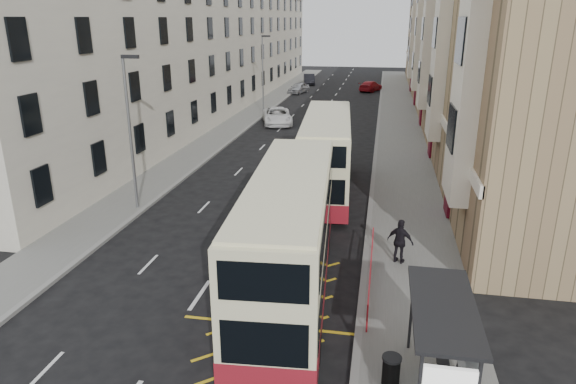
% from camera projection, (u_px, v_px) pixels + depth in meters
% --- Properties ---
extents(ground, '(200.00, 200.00, 0.00)m').
position_uv_depth(ground, '(155.00, 361.00, 15.51)').
color(ground, black).
rests_on(ground, ground).
extents(pavement_right, '(4.00, 120.00, 0.15)m').
position_uv_depth(pavement_right, '(401.00, 144.00, 42.03)').
color(pavement_right, slate).
rests_on(pavement_right, ground).
extents(pavement_left, '(3.00, 120.00, 0.15)m').
position_uv_depth(pavement_left, '(220.00, 136.00, 44.71)').
color(pavement_left, slate).
rests_on(pavement_left, ground).
extents(kerb_right, '(0.25, 120.00, 0.15)m').
position_uv_depth(kerb_right, '(376.00, 143.00, 42.38)').
color(kerb_right, gray).
rests_on(kerb_right, ground).
extents(kerb_left, '(0.25, 120.00, 0.15)m').
position_uv_depth(kerb_left, '(236.00, 137.00, 44.45)').
color(kerb_left, gray).
rests_on(kerb_left, ground).
extents(road_markings, '(10.00, 110.00, 0.01)m').
position_uv_depth(road_markings, '(325.00, 111.00, 57.40)').
color(road_markings, silver).
rests_on(road_markings, ground).
extents(terrace_right, '(10.75, 79.00, 15.25)m').
position_uv_depth(terrace_right, '(471.00, 42.00, 52.76)').
color(terrace_right, '#9C835A').
rests_on(terrace_right, ground).
extents(terrace_left, '(9.18, 79.00, 13.25)m').
position_uv_depth(terrace_left, '(209.00, 49.00, 58.08)').
color(terrace_left, beige).
rests_on(terrace_left, ground).
extents(bus_shelter, '(1.65, 4.25, 2.70)m').
position_uv_depth(bus_shelter, '(449.00, 338.00, 13.02)').
color(bus_shelter, black).
rests_on(bus_shelter, pavement_right).
extents(guard_railing, '(0.06, 6.56, 1.01)m').
position_uv_depth(guard_railing, '(371.00, 267.00, 19.51)').
color(guard_railing, '#A91923').
rests_on(guard_railing, pavement_right).
extents(street_lamp_near, '(0.93, 0.18, 8.00)m').
position_uv_depth(street_lamp_near, '(130.00, 125.00, 26.28)').
color(street_lamp_near, gray).
rests_on(street_lamp_near, pavement_left).
extents(street_lamp_far, '(0.93, 0.18, 8.00)m').
position_uv_depth(street_lamp_far, '(263.00, 70.00, 54.21)').
color(street_lamp_far, gray).
rests_on(street_lamp_far, pavement_left).
extents(double_decker_front, '(3.54, 11.92, 4.69)m').
position_uv_depth(double_decker_front, '(289.00, 238.00, 18.38)').
color(double_decker_front, beige).
rests_on(double_decker_front, ground).
extents(double_decker_rear, '(3.52, 11.68, 4.59)m').
position_uv_depth(double_decker_rear, '(326.00, 154.00, 29.76)').
color(double_decker_rear, beige).
rests_on(double_decker_rear, ground).
extents(litter_bin, '(0.55, 0.55, 0.90)m').
position_uv_depth(litter_bin, '(391.00, 370.00, 14.18)').
color(litter_bin, black).
rests_on(litter_bin, pavement_right).
extents(pedestrian_mid, '(0.81, 0.65, 1.59)m').
position_uv_depth(pedestrian_mid, '(469.00, 352.00, 14.43)').
color(pedestrian_mid, black).
rests_on(pedestrian_mid, pavement_right).
extents(pedestrian_far, '(1.21, 0.85, 1.91)m').
position_uv_depth(pedestrian_far, '(400.00, 241.00, 21.16)').
color(pedestrian_far, black).
rests_on(pedestrian_far, pavement_right).
extents(white_van, '(4.06, 6.21, 1.59)m').
position_uv_depth(white_van, '(277.00, 116.00, 49.80)').
color(white_van, white).
rests_on(white_van, ground).
extents(car_silver, '(2.79, 4.61, 1.47)m').
position_uv_depth(car_silver, '(299.00, 88.00, 70.31)').
color(car_silver, '#ABAEB4').
rests_on(car_silver, ground).
extents(car_dark, '(2.49, 5.00, 1.58)m').
position_uv_depth(car_dark, '(309.00, 79.00, 79.79)').
color(car_dark, black).
rests_on(car_dark, ground).
extents(car_red, '(3.53, 5.28, 1.42)m').
position_uv_depth(car_red, '(371.00, 86.00, 72.33)').
color(car_red, '#A9131D').
rests_on(car_red, ground).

